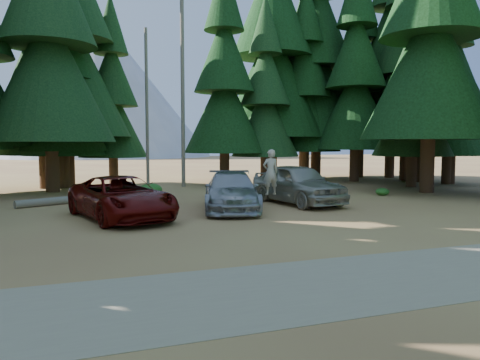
# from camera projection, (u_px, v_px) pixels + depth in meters

# --- Properties ---
(ground) EXTENTS (160.00, 160.00, 0.00)m
(ground) POSITION_uv_depth(u_px,v_px,m) (257.00, 225.00, 15.61)
(ground) COLOR #996540
(ground) RESTS_ON ground
(gravel_strip) EXTENTS (26.00, 3.50, 0.01)m
(gravel_strip) POSITION_uv_depth(u_px,v_px,m) (375.00, 278.00, 9.51)
(gravel_strip) COLOR gray
(gravel_strip) RESTS_ON ground
(forest_belt_north) EXTENTS (36.00, 7.00, 22.00)m
(forest_belt_north) POSITION_uv_depth(u_px,v_px,m) (169.00, 186.00, 29.69)
(forest_belt_north) COLOR black
(forest_belt_north) RESTS_ON ground
(snag_front) EXTENTS (0.24, 0.24, 12.00)m
(snag_front) POSITION_uv_depth(u_px,v_px,m) (183.00, 90.00, 29.01)
(snag_front) COLOR slate
(snag_front) RESTS_ON ground
(snag_back) EXTENTS (0.20, 0.20, 10.00)m
(snag_back) POSITION_uv_depth(u_px,v_px,m) (147.00, 108.00, 29.83)
(snag_back) COLOR slate
(snag_back) RESTS_ON ground
(mountain_peak) EXTENTS (48.00, 50.00, 28.00)m
(mountain_peak) POSITION_uv_depth(u_px,v_px,m) (87.00, 94.00, 96.55)
(mountain_peak) COLOR #979BA0
(mountain_peak) RESTS_ON ground
(red_pickup) EXTENTS (3.90, 6.05, 1.55)m
(red_pickup) POSITION_uv_depth(u_px,v_px,m) (121.00, 198.00, 16.94)
(red_pickup) COLOR #5B0A07
(red_pickup) RESTS_ON ground
(silver_minivan_center) EXTENTS (3.56, 5.72, 1.55)m
(silver_minivan_center) POSITION_uv_depth(u_px,v_px,m) (231.00, 191.00, 19.14)
(silver_minivan_center) COLOR #A4A6AB
(silver_minivan_center) RESTS_ON ground
(silver_minivan_right) EXTENTS (2.88, 5.58, 1.82)m
(silver_minivan_right) POSITION_uv_depth(u_px,v_px,m) (298.00, 184.00, 21.12)
(silver_minivan_right) COLOR #A9A596
(silver_minivan_right) RESTS_ON ground
(frisbee_player) EXTENTS (0.72, 0.49, 1.93)m
(frisbee_player) POSITION_uv_depth(u_px,v_px,m) (270.00, 172.00, 19.90)
(frisbee_player) COLOR beige
(frisbee_player) RESTS_ON ground
(log_left) EXTENTS (4.47, 2.40, 0.34)m
(log_left) POSITION_uv_depth(u_px,v_px,m) (70.00, 200.00, 21.24)
(log_left) COLOR slate
(log_left) RESTS_ON ground
(log_mid) EXTENTS (3.32, 1.81, 0.29)m
(log_mid) POSITION_uv_depth(u_px,v_px,m) (245.00, 189.00, 26.61)
(log_mid) COLOR slate
(log_mid) RESTS_ON ground
(log_right) EXTENTS (4.26, 2.49, 0.30)m
(log_right) POSITION_uv_depth(u_px,v_px,m) (317.00, 188.00, 27.19)
(log_right) COLOR slate
(log_right) RESTS_ON ground
(shrub_far_left) EXTENTS (0.88, 0.88, 0.49)m
(shrub_far_left) POSITION_uv_depth(u_px,v_px,m) (113.00, 193.00, 23.59)
(shrub_far_left) COLOR #2C671E
(shrub_far_left) RESTS_ON ground
(shrub_left) EXTENTS (1.16, 1.16, 0.64)m
(shrub_left) POSITION_uv_depth(u_px,v_px,m) (107.00, 192.00, 23.12)
(shrub_left) COLOR #2C671E
(shrub_left) RESTS_ON ground
(shrub_center_left) EXTENTS (1.18, 1.18, 0.65)m
(shrub_center_left) POSITION_uv_depth(u_px,v_px,m) (151.00, 190.00, 24.28)
(shrub_center_left) COLOR #2C671E
(shrub_center_left) RESTS_ON ground
(shrub_center_right) EXTENTS (0.95, 0.95, 0.52)m
(shrub_center_right) POSITION_uv_depth(u_px,v_px,m) (230.00, 193.00, 23.23)
(shrub_center_right) COLOR #2C671E
(shrub_center_right) RESTS_ON ground
(shrub_right) EXTENTS (0.94, 0.94, 0.52)m
(shrub_right) POSITION_uv_depth(u_px,v_px,m) (267.00, 193.00, 23.28)
(shrub_right) COLOR #2C671E
(shrub_right) RESTS_ON ground
(shrub_far_right) EXTENTS (1.00, 1.00, 0.55)m
(shrub_far_right) POSITION_uv_depth(u_px,v_px,m) (244.00, 187.00, 26.05)
(shrub_far_right) COLOR #2C671E
(shrub_far_right) RESTS_ON ground
(shrub_edge_east) EXTENTS (0.71, 0.71, 0.39)m
(shrub_edge_east) POSITION_uv_depth(u_px,v_px,m) (382.00, 192.00, 24.52)
(shrub_edge_east) COLOR #2C671E
(shrub_edge_east) RESTS_ON ground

